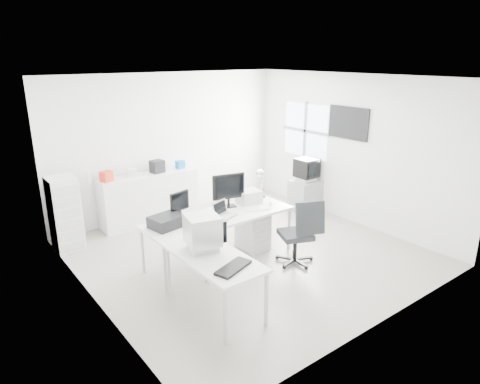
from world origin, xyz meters
TOP-DOWN VIEW (x-y plane):
  - floor at (0.00, 0.00)m, footprint 5.00×5.00m
  - ceiling at (0.00, 0.00)m, footprint 5.00×5.00m
  - back_wall at (0.00, 2.50)m, footprint 5.00×0.02m
  - left_wall at (-2.50, 0.00)m, footprint 0.02×5.00m
  - right_wall at (2.50, 0.00)m, footprint 0.02×5.00m
  - window at (2.48, 1.20)m, footprint 0.02×1.20m
  - wall_picture at (2.47, 0.10)m, footprint 0.04×0.90m
  - main_desk at (-0.50, 0.06)m, footprint 2.40×0.80m
  - side_desk at (-1.35, -1.04)m, footprint 0.70×1.40m
  - drawer_pedestal at (0.20, 0.11)m, footprint 0.40×0.50m
  - inkjet_printer at (-1.35, 0.16)m, footprint 0.53×0.44m
  - lcd_monitor_small at (-1.05, 0.31)m, footprint 0.37×0.26m
  - lcd_monitor_large at (-0.15, 0.31)m, footprint 0.58×0.34m
  - laptop at (-0.45, -0.04)m, footprint 0.39×0.39m
  - white_keyboard at (0.15, -0.09)m, footprint 0.40×0.23m
  - white_mouse at (0.45, -0.04)m, footprint 0.05×0.05m
  - laser_printer at (0.25, 0.28)m, footprint 0.40×0.35m
  - desk_lamp at (0.60, 0.36)m, footprint 0.17×0.17m
  - crt_monitor at (-1.35, -0.79)m, footprint 0.48×0.48m
  - black_keyboard at (-1.35, -1.44)m, footprint 0.54×0.35m
  - office_chair at (0.37, -0.72)m, footprint 0.80×0.80m
  - tv_cabinet at (2.22, 0.87)m, footprint 0.59×0.48m
  - crt_tv at (2.22, 0.87)m, footprint 0.50×0.48m
  - sideboard at (-0.64, 2.24)m, footprint 1.92×0.48m
  - clutter_box_a at (-1.44, 2.24)m, footprint 0.23×0.22m
  - clutter_box_b at (-0.94, 2.24)m, footprint 0.19×0.18m
  - clutter_box_c at (-0.44, 2.24)m, footprint 0.26×0.24m
  - clutter_box_d at (0.06, 2.24)m, footprint 0.16×0.15m
  - clutter_bottle at (-1.74, 2.28)m, footprint 0.07×0.07m
  - filing_cabinet at (-2.28, 1.99)m, footprint 0.43×0.51m

SIDE VIEW (x-z plane):
  - floor at x=0.00m, z-range -0.01..0.01m
  - drawer_pedestal at x=0.20m, z-range 0.00..0.60m
  - tv_cabinet at x=2.22m, z-range 0.00..0.64m
  - main_desk at x=-0.50m, z-range 0.00..0.75m
  - side_desk at x=-1.35m, z-range 0.00..0.75m
  - sideboard at x=-0.64m, z-range 0.00..0.96m
  - office_chair at x=0.37m, z-range 0.00..1.05m
  - filing_cabinet at x=-2.28m, z-range 0.00..1.23m
  - white_keyboard at x=0.15m, z-range 0.75..0.77m
  - black_keyboard at x=-1.35m, z-range 0.75..0.78m
  - white_mouse at x=0.45m, z-range 0.75..0.80m
  - inkjet_printer at x=-1.35m, z-range 0.75..0.92m
  - laptop at x=-0.45m, z-range 0.75..0.95m
  - laser_printer at x=0.25m, z-range 0.75..0.96m
  - crt_tv at x=2.22m, z-range 0.64..1.09m
  - lcd_monitor_small at x=-1.05m, z-range 0.75..1.18m
  - desk_lamp at x=0.60m, z-range 0.75..1.20m
  - crt_monitor at x=-1.35m, z-range 0.75..1.21m
  - lcd_monitor_large at x=-0.15m, z-range 0.75..1.32m
  - clutter_box_b at x=-0.94m, z-range 0.96..1.11m
  - clutter_box_d at x=0.06m, z-range 0.96..1.11m
  - clutter_box_a at x=-1.44m, z-range 0.96..1.14m
  - clutter_bottle at x=-1.74m, z-range 0.96..1.18m
  - clutter_box_c at x=-0.44m, z-range 0.96..1.19m
  - back_wall at x=0.00m, z-range 0.00..2.80m
  - left_wall at x=-2.50m, z-range 0.00..2.80m
  - right_wall at x=2.50m, z-range 0.00..2.80m
  - window at x=2.48m, z-range 1.05..2.15m
  - wall_picture at x=2.47m, z-range 1.60..2.20m
  - ceiling at x=0.00m, z-range 2.79..2.80m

